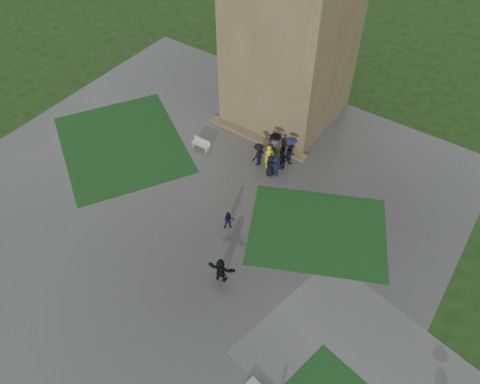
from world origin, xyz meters
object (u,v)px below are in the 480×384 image
Objects in this scene: bench at (201,144)px; pedestrian_near at (221,270)px; pedestrian_mid at (229,220)px; tower at (293,10)px.

bench is 12.21m from pedestrian_near.
pedestrian_near is (1.96, -3.55, 0.21)m from pedestrian_mid.
tower is 11.78× the size of bench.
pedestrian_mid is (3.46, -13.12, -8.26)m from tower.
bench is at bearing -62.11° from pedestrian_near.
bench is 1.05× the size of pedestrian_mid.
bench is 8.34m from pedestrian_mid.
tower reaches higher than bench.
bench is 0.81× the size of pedestrian_near.
pedestrian_near is (8.38, -8.87, 0.48)m from bench.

